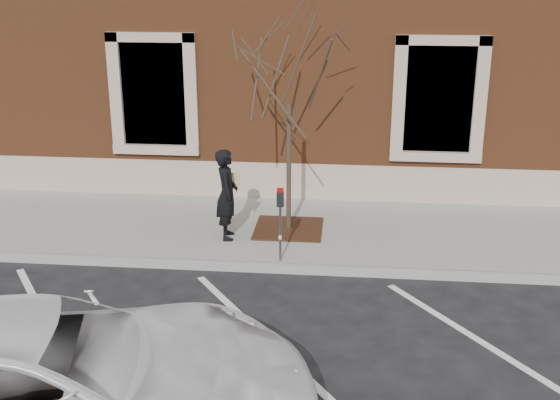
# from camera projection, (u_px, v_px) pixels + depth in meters

# --- Properties ---
(ground) EXTENTS (120.00, 120.00, 0.00)m
(ground) POSITION_uv_depth(u_px,v_px,m) (277.00, 271.00, 12.17)
(ground) COLOR #28282B
(ground) RESTS_ON ground
(sidewalk_near) EXTENTS (40.00, 3.50, 0.15)m
(sidewalk_near) POSITION_uv_depth(u_px,v_px,m) (286.00, 230.00, 13.79)
(sidewalk_near) COLOR #9A9990
(sidewalk_near) RESTS_ON ground
(curb_near) EXTENTS (40.00, 0.12, 0.15)m
(curb_near) POSITION_uv_depth(u_px,v_px,m) (276.00, 268.00, 12.10)
(curb_near) COLOR #9E9E99
(curb_near) RESTS_ON ground
(parking_stripes) EXTENTS (28.00, 4.40, 0.01)m
(parking_stripes) POSITION_uv_depth(u_px,v_px,m) (261.00, 334.00, 10.10)
(parking_stripes) COLOR silver
(parking_stripes) RESTS_ON ground
(building_civic) EXTENTS (40.00, 8.62, 8.00)m
(building_civic) POSITION_uv_depth(u_px,v_px,m) (307.00, 6.00, 18.16)
(building_civic) COLOR brown
(building_civic) RESTS_ON ground
(man) EXTENTS (0.51, 0.69, 1.71)m
(man) POSITION_uv_depth(u_px,v_px,m) (227.00, 194.00, 12.97)
(man) COLOR black
(man) RESTS_ON sidewalk_near
(parking_meter) EXTENTS (0.12, 0.09, 1.32)m
(parking_meter) POSITION_uv_depth(u_px,v_px,m) (280.00, 211.00, 11.93)
(parking_meter) COLOR #595B60
(parking_meter) RESTS_ON sidewalk_near
(tree_grate) EXTENTS (1.30, 1.30, 0.03)m
(tree_grate) POSITION_uv_depth(u_px,v_px,m) (289.00, 228.00, 13.64)
(tree_grate) COLOR #412415
(tree_grate) RESTS_ON sidewalk_near
(sapling) EXTENTS (2.69, 2.69, 4.48)m
(sapling) POSITION_uv_depth(u_px,v_px,m) (289.00, 67.00, 12.63)
(sapling) COLOR #3F3226
(sapling) RESTS_ON sidewalk_near
(white_truck) EXTENTS (6.45, 4.08, 1.66)m
(white_truck) POSITION_uv_depth(u_px,v_px,m) (38.00, 388.00, 7.41)
(white_truck) COLOR white
(white_truck) RESTS_ON ground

